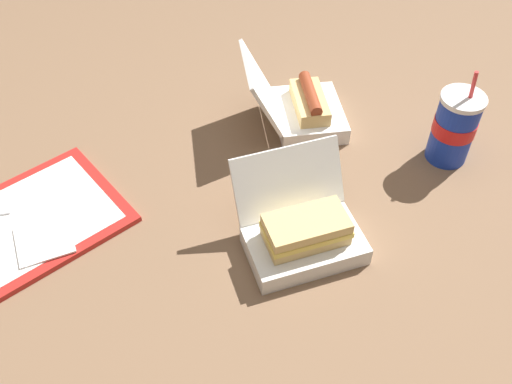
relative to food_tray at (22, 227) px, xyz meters
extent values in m
plane|color=brown|center=(0.37, -0.26, -0.01)|extent=(3.20, 3.20, 0.00)
cube|color=red|center=(0.00, 0.00, 0.00)|extent=(0.39, 0.29, 0.01)
cube|color=white|center=(0.00, 0.00, 0.01)|extent=(0.35, 0.25, 0.00)
cube|color=white|center=(0.02, -0.06, 0.01)|extent=(0.12, 0.12, 0.00)
cube|color=white|center=(0.65, -0.06, 0.01)|extent=(0.21, 0.23, 0.04)
cube|color=white|center=(0.55, -0.01, 0.10)|extent=(0.14, 0.19, 0.14)
cube|color=#DBB770|center=(0.65, -0.06, 0.05)|extent=(0.12, 0.15, 0.03)
cylinder|color=brown|center=(0.65, -0.06, 0.07)|extent=(0.08, 0.13, 0.03)
cylinder|color=yellow|center=(0.65, -0.06, 0.08)|extent=(0.06, 0.11, 0.01)
cube|color=white|center=(0.41, -0.35, 0.01)|extent=(0.24, 0.18, 0.04)
cube|color=white|center=(0.44, -0.25, 0.09)|extent=(0.22, 0.12, 0.12)
cube|color=#DBB770|center=(0.41, -0.35, 0.04)|extent=(0.16, 0.11, 0.02)
cube|color=#E5C651|center=(0.41, -0.35, 0.06)|extent=(0.17, 0.12, 0.01)
cube|color=#DBB770|center=(0.41, -0.35, 0.08)|extent=(0.16, 0.11, 0.02)
cylinder|color=#1938B7|center=(0.82, -0.32, 0.07)|extent=(0.09, 0.09, 0.15)
cylinder|color=red|center=(0.82, -0.32, 0.08)|extent=(0.09, 0.09, 0.03)
cylinder|color=white|center=(0.82, -0.32, 0.15)|extent=(0.09, 0.09, 0.01)
cylinder|color=red|center=(0.82, -0.33, 0.18)|extent=(0.01, 0.01, 0.06)
camera|label=1|loc=(-0.03, -0.82, 0.84)|focal=40.00mm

